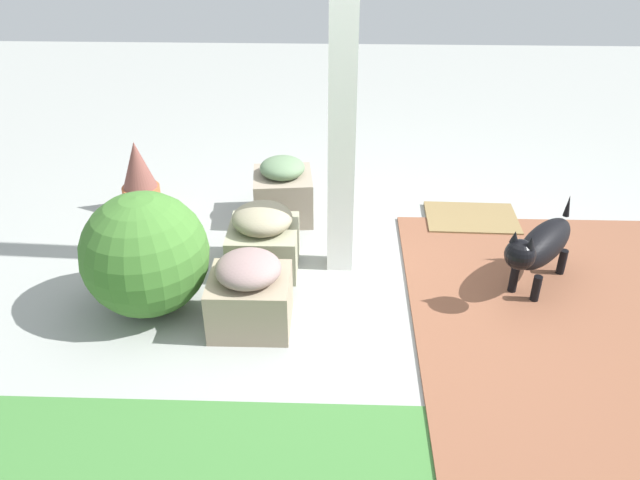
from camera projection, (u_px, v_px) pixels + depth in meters
ground_plane at (372, 285)px, 3.85m from camera, size 12.00×12.00×0.00m
brick_path at (575, 325)px, 3.50m from camera, size 1.80×2.40×0.02m
porch_pillar at (343, 61)px, 3.39m from camera, size 0.16×0.16×2.60m
stone_planter_nearest at (283, 191)px, 4.48m from camera, size 0.45×0.46×0.46m
stone_planter_near at (263, 239)px, 3.92m from camera, size 0.43×0.44×0.43m
stone_planter_mid at (250, 293)px, 3.41m from camera, size 0.44×0.39×0.45m
round_shrub at (145, 254)px, 3.48m from camera, size 0.71×0.71×0.71m
terracotta_pot_spiky at (139, 179)px, 4.55m from camera, size 0.27×0.27×0.54m
dog at (540, 246)px, 3.67m from camera, size 0.57×0.66×0.51m
doormat at (471, 218)px, 4.54m from camera, size 0.66×0.47×0.03m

